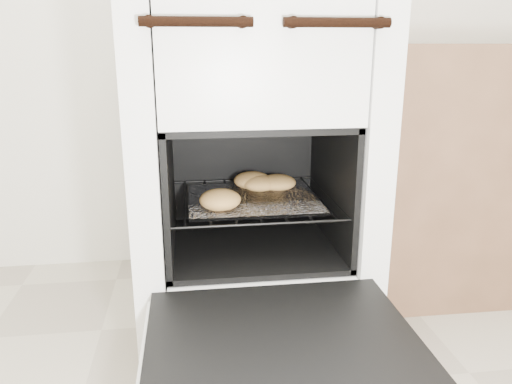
% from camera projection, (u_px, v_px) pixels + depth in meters
% --- Properties ---
extents(stove, '(0.66, 0.74, 1.02)m').
position_uv_depth(stove, '(249.00, 160.00, 1.53)').
color(stove, white).
rests_on(stove, ground).
extents(oven_door, '(0.60, 0.46, 0.04)m').
position_uv_depth(oven_door, '(281.00, 341.00, 1.07)').
color(oven_door, black).
rests_on(oven_door, stove).
extents(oven_rack, '(0.48, 0.46, 0.01)m').
position_uv_depth(oven_rack, '(252.00, 199.00, 1.49)').
color(oven_rack, black).
rests_on(oven_rack, stove).
extents(foil_sheet, '(0.38, 0.33, 0.01)m').
position_uv_depth(foil_sheet, '(253.00, 199.00, 1.46)').
color(foil_sheet, white).
rests_on(foil_sheet, oven_rack).
extents(baked_rolls, '(0.34, 0.35, 0.06)m').
position_uv_depth(baked_rolls, '(252.00, 186.00, 1.49)').
color(baked_rolls, tan).
rests_on(baked_rolls, foil_sheet).
extents(counter, '(0.84, 0.57, 0.84)m').
position_uv_depth(counter, '(462.00, 167.00, 1.77)').
color(counter, brown).
rests_on(counter, ground).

